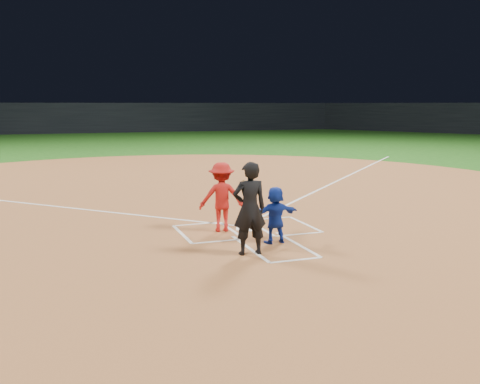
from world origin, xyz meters
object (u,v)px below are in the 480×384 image
object	(u,v)px
catcher	(275,215)
batter_at_plate	(222,197)
home_plate	(246,229)
umpire	(250,208)

from	to	relation	value
catcher	batter_at_plate	xyz separation A→B (m)	(-0.76, 1.44, 0.20)
home_plate	catcher	bearing A→B (deg)	95.76
home_plate	umpire	xyz separation A→B (m)	(-0.70, -2.10, 0.93)
umpire	batter_at_plate	xyz separation A→B (m)	(0.09, 2.11, -0.12)
catcher	batter_at_plate	world-z (taller)	batter_at_plate
home_plate	umpire	distance (m)	2.40
home_plate	batter_at_plate	world-z (taller)	batter_at_plate
home_plate	umpire	world-z (taller)	umpire
batter_at_plate	umpire	bearing A→B (deg)	-92.38
home_plate	umpire	bearing A→B (deg)	71.54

